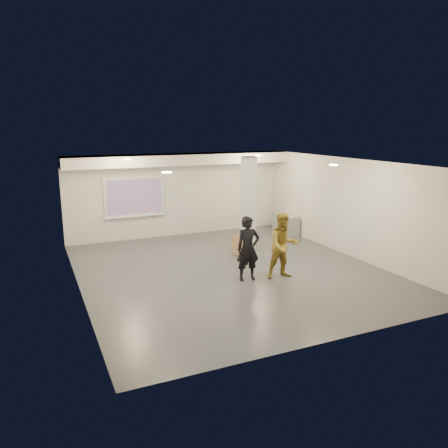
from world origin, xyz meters
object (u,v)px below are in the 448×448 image
column (249,204)px  woman (248,249)px  projection_screen (134,197)px  credenza (286,224)px  man (283,246)px

column → woman: size_ratio=1.77×
projection_screen → credenza: bearing=-15.1°
column → man: column is taller
column → credenza: (2.22, 1.22, -1.14)m
woman → credenza: bearing=55.2°
credenza → woman: woman is taller
column → man: (-0.46, -2.89, -0.62)m
projection_screen → woman: size_ratio=1.24×
woman → man: (0.93, -0.23, 0.03)m
woman → man: man is taller
man → credenza: bearing=64.0°
column → credenza: column is taller
projection_screen → woman: bearing=-72.1°
woman → projection_screen: bearing=116.0°
projection_screen → man: size_ratio=1.19×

